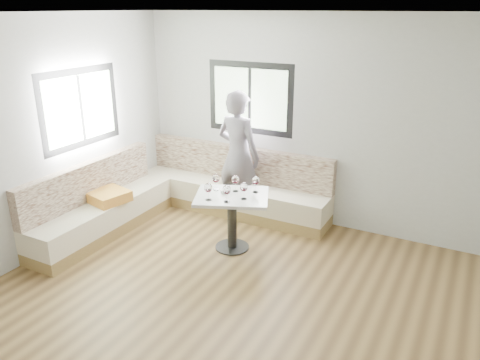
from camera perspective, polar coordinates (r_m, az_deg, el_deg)
name	(u,v)px	position (r m, az deg, el deg)	size (l,w,h in m)	color
room	(211,176)	(4.24, -3.58, 0.51)	(5.01, 5.01, 2.81)	brown
banquette	(177,198)	(6.61, -7.63, -2.16)	(2.90, 2.80, 0.95)	olive
table	(232,209)	(5.71, -0.98, -3.51)	(1.06, 0.96, 0.71)	black
person	(238,155)	(6.49, -0.20, 3.01)	(0.67, 0.44, 1.82)	slate
olive_ramekin	(225,191)	(5.71, -1.90, -1.38)	(0.10, 0.10, 0.04)	white
wine_glass_a	(208,188)	(5.46, -3.90, -1.03)	(0.09, 0.09, 0.21)	white
wine_glass_b	(227,190)	(5.39, -1.64, -1.26)	(0.09, 0.09, 0.21)	white
wine_glass_c	(244,188)	(5.47, 0.47, -0.92)	(0.09, 0.09, 0.21)	white
wine_glass_d	(235,180)	(5.71, -0.56, -0.01)	(0.09, 0.09, 0.21)	white
wine_glass_e	(256,181)	(5.68, 1.92, -0.13)	(0.09, 0.09, 0.21)	white
wine_glass_f	(216,179)	(5.75, -2.96, 0.14)	(0.09, 0.09, 0.21)	white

